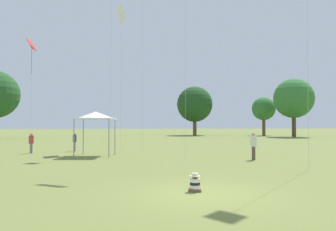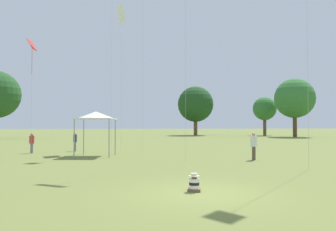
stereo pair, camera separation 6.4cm
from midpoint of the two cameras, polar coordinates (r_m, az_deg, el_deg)
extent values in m
plane|color=olive|center=(10.74, 5.98, -13.35)|extent=(300.00, 300.00, 0.00)
cube|color=brown|center=(11.09, 4.55, -12.71)|extent=(0.51, 0.58, 0.10)
cylinder|color=white|center=(10.96, 4.55, -11.74)|extent=(0.39, 0.39, 0.32)
cylinder|color=black|center=(10.96, 4.55, -11.74)|extent=(0.40, 0.40, 0.09)
sphere|color=brown|center=(10.92, 4.54, -10.46)|extent=(0.21, 0.21, 0.21)
cylinder|color=beige|center=(10.92, 4.54, -10.44)|extent=(0.35, 0.35, 0.01)
cylinder|color=beige|center=(10.92, 4.54, -10.22)|extent=(0.21, 0.21, 0.09)
cylinder|color=brown|center=(20.96, 14.59, -6.37)|extent=(0.30, 0.30, 0.83)
cylinder|color=silver|center=(20.91, 14.58, -4.34)|extent=(0.55, 0.55, 0.66)
sphere|color=tan|center=(20.89, 14.57, -3.18)|extent=(0.22, 0.22, 0.22)
cylinder|color=slate|center=(27.87, -16.03, -5.23)|extent=(0.23, 0.23, 0.76)
cylinder|color=#334260|center=(27.83, -16.01, -3.84)|extent=(0.42, 0.42, 0.60)
sphere|color=#DBAD89|center=(27.82, -16.01, -3.04)|extent=(0.20, 0.20, 0.20)
cylinder|color=slate|center=(26.98, -22.79, -5.30)|extent=(0.27, 0.27, 0.75)
cylinder|color=#B23833|center=(26.95, -22.78, -3.88)|extent=(0.49, 0.49, 0.59)
sphere|color=#A37556|center=(26.93, -22.77, -3.07)|extent=(0.20, 0.20, 0.20)
cube|color=white|center=(23.27, -12.58, -0.56)|extent=(2.92, 2.92, 0.08)
cone|color=white|center=(23.28, -12.58, 0.11)|extent=(2.77, 2.77, 0.46)
cylinder|color=#99999E|center=(24.69, -14.61, -3.64)|extent=(0.07, 0.07, 2.54)
cylinder|color=#99999E|center=(24.19, -9.31, -3.72)|extent=(0.07, 0.07, 2.54)
cylinder|color=#99999E|center=(22.47, -16.15, -3.85)|extent=(0.07, 0.07, 2.54)
cylinder|color=#99999E|center=(21.92, -10.34, -3.94)|extent=(0.07, 0.07, 2.54)
cylinder|color=#BCB7A8|center=(18.18, 22.93, 17.88)|extent=(0.01, 0.01, 16.41)
cylinder|color=#BCB7A8|center=(27.47, -9.88, 13.36)|extent=(0.01, 0.01, 18.50)
cylinder|color=#BCB7A8|center=(20.26, 2.97, 14.86)|extent=(0.01, 0.01, 15.83)
cube|color=red|center=(23.40, -22.71, 11.27)|extent=(0.52, 0.82, 0.68)
cylinder|color=red|center=(23.18, -22.74, 8.65)|extent=(0.02, 0.02, 1.63)
cylinder|color=#BCB7A8|center=(22.87, -22.81, 2.27)|extent=(0.01, 0.01, 7.34)
cylinder|color=#BCB7A8|center=(27.32, -4.51, 11.61)|extent=(0.01, 0.01, 16.82)
cube|color=white|center=(29.51, -8.26, 17.08)|extent=(0.82, 1.47, 1.40)
cylinder|color=white|center=(29.17, -8.27, 14.97)|extent=(0.02, 0.02, 1.26)
cylinder|color=#BCB7A8|center=(28.20, -8.30, 5.83)|extent=(0.01, 0.01, 11.61)
cylinder|color=brown|center=(67.00, 16.31, -1.64)|extent=(0.63, 0.63, 4.02)
sphere|color=#337033|center=(67.07, 16.29, 1.16)|extent=(4.58, 4.58, 4.58)
cylinder|color=brown|center=(61.16, 21.05, -1.22)|extent=(0.69, 0.69, 4.85)
sphere|color=#337033|center=(61.33, 21.01, 2.82)|extent=(6.91, 6.91, 6.91)
cylinder|color=brown|center=(65.79, 4.65, -1.59)|extent=(0.73, 0.73, 4.28)
sphere|color=#1E471E|center=(65.91, 4.64, 1.98)|extent=(7.13, 7.13, 7.13)
camera|label=1|loc=(0.03, -90.10, 0.00)|focal=35.00mm
camera|label=2|loc=(0.03, 89.90, 0.00)|focal=35.00mm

